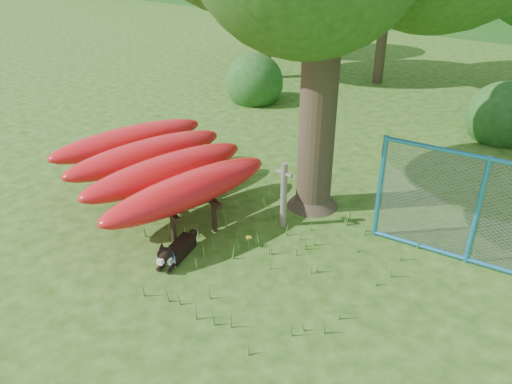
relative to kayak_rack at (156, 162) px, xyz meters
The scene contains 8 objects.
ground 2.57m from the kayak_rack, 26.38° to the right, with size 80.00×80.00×0.00m, color #254D0F.
wooden_post 2.55m from the kayak_rack, 20.72° to the left, with size 0.34×0.12×1.25m.
kayak_rack is the anchor object (origin of this frame).
husky_dog 2.12m from the kayak_rack, 33.68° to the right, with size 0.50×1.06×0.48m.
fence_section 5.70m from the kayak_rack, 19.18° to the left, with size 3.21×0.50×3.14m.
wildflower_clump 2.46m from the kayak_rack, ahead, with size 0.11×0.11×0.23m.
shrub_left 7.09m from the kayak_rack, 113.85° to the left, with size 1.80×1.80×1.80m, color #1B5019.
shrub_mid 9.00m from the kayak_rack, 62.33° to the left, with size 1.80×1.80×1.80m, color #1B5019.
Camera 1 is at (4.80, -4.44, 4.83)m, focal length 35.00 mm.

